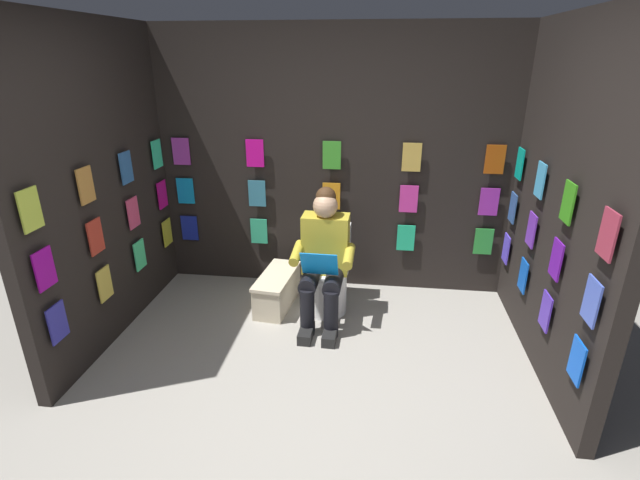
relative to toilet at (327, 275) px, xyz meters
The scene contains 7 objects.
ground_plane 1.62m from the toilet, 89.50° to the left, with size 30.00×30.00×0.00m, color #9E998E.
display_wall_back 1.07m from the toilet, 88.54° to the right, with size 3.45×0.14×2.49m.
display_wall_left 2.01m from the toilet, 162.37° to the left, with size 0.14×2.08×2.49m.
display_wall_right 2.04m from the toilet, 17.37° to the left, with size 0.14×2.08×2.49m.
toilet is the anchor object (origin of this frame).
person_reading 0.35m from the toilet, 88.83° to the left, with size 0.53×0.69×1.19m.
comic_longbox_near 0.50m from the toilet, ahead, with size 0.35×0.71×0.32m.
Camera 1 is at (-0.44, 2.24, 2.21)m, focal length 26.07 mm.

